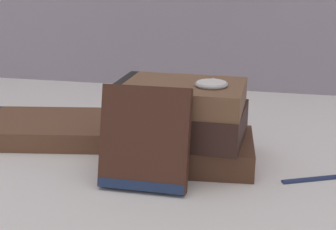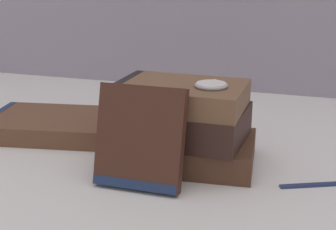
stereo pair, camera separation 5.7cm
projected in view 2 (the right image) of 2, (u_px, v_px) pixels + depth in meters
ground_plane at (183, 173)px, 0.65m from camera, size 3.00×3.00×0.00m
book_flat_bottom at (178, 149)px, 0.68m from camera, size 0.22×0.15×0.04m
book_flat_middle at (176, 121)px, 0.67m from camera, size 0.19×0.13×0.05m
book_flat_top at (177, 95)px, 0.66m from camera, size 0.18×0.12×0.03m
book_side_left at (55, 125)px, 0.80m from camera, size 0.25×0.18×0.03m
book_leaning_front at (140, 141)px, 0.60m from camera, size 0.11×0.05×0.13m
pocket_watch at (211, 85)px, 0.63m from camera, size 0.05×0.05×0.01m
reading_glasses at (169, 127)px, 0.83m from camera, size 0.11×0.07×0.00m
fountain_pen at (324, 182)px, 0.61m from camera, size 0.11×0.06×0.01m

